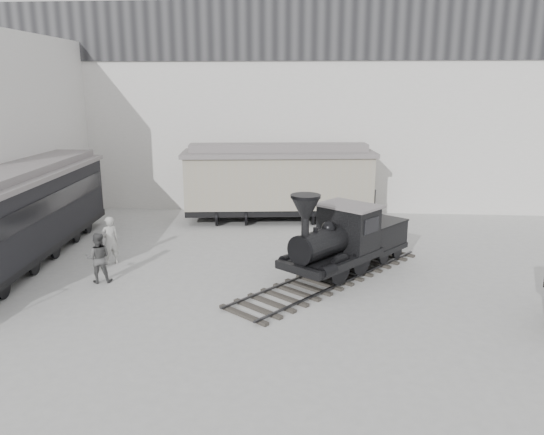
# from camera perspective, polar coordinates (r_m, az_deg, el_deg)

# --- Properties ---
(ground) EXTENTS (90.00, 90.00, 0.00)m
(ground) POSITION_cam_1_polar(r_m,az_deg,el_deg) (16.23, -0.71, -10.63)
(ground) COLOR #9E9E9B
(north_wall) EXTENTS (34.00, 2.51, 11.00)m
(north_wall) POSITION_cam_1_polar(r_m,az_deg,el_deg) (29.72, 1.81, 11.68)
(north_wall) COLOR silver
(north_wall) RESTS_ON ground
(locomotive) EXTENTS (7.28, 8.37, 3.23)m
(locomotive) POSITION_cam_1_polar(r_m,az_deg,el_deg) (19.44, 7.62, -2.77)
(locomotive) COLOR #272521
(locomotive) RESTS_ON ground
(boxcar) EXTENTS (9.88, 4.05, 3.93)m
(boxcar) POSITION_cam_1_polar(r_m,az_deg,el_deg) (26.99, 0.69, 3.99)
(boxcar) COLOR black
(boxcar) RESTS_ON ground
(passenger_coach) EXTENTS (3.55, 13.14, 3.48)m
(passenger_coach) POSITION_cam_1_polar(r_m,az_deg,el_deg) (22.64, -25.50, 0.27)
(passenger_coach) COLOR black
(passenger_coach) RESTS_ON ground
(visitor_a) EXTENTS (0.83, 0.80, 1.91)m
(visitor_a) POSITION_cam_1_polar(r_m,az_deg,el_deg) (21.37, -17.03, -2.39)
(visitor_a) COLOR #B4B3AD
(visitor_a) RESTS_ON ground
(visitor_b) EXTENTS (1.00, 0.86, 1.79)m
(visitor_b) POSITION_cam_1_polar(r_m,az_deg,el_deg) (19.60, -18.18, -4.14)
(visitor_b) COLOR #4C4C4C
(visitor_b) RESTS_ON ground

